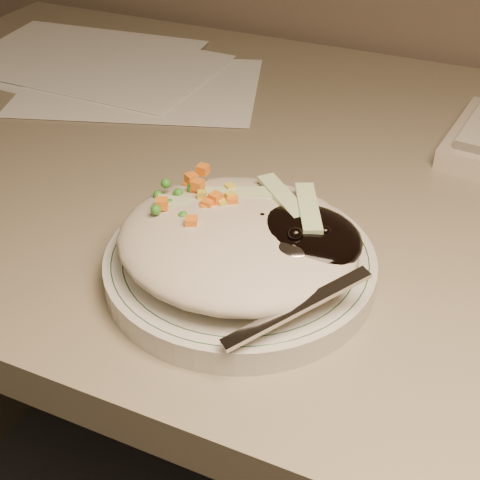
% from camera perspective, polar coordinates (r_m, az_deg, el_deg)
% --- Properties ---
extents(desk, '(1.40, 0.70, 0.74)m').
position_cam_1_polar(desk, '(0.81, 10.16, -7.36)').
color(desk, '#7F745B').
rests_on(desk, ground).
extents(plate, '(0.22, 0.22, 0.02)m').
position_cam_1_polar(plate, '(0.54, -0.00, -2.22)').
color(plate, beige).
rests_on(plate, desk).
extents(plate_rim, '(0.21, 0.21, 0.00)m').
position_cam_1_polar(plate_rim, '(0.54, -0.00, -1.38)').
color(plate_rim, '#144723').
rests_on(plate_rim, plate).
extents(meal, '(0.21, 0.19, 0.05)m').
position_cam_1_polar(meal, '(0.52, 0.39, 0.34)').
color(meal, '#AFA58E').
rests_on(meal, plate).
extents(papers, '(0.47, 0.33, 0.00)m').
position_cam_1_polar(papers, '(0.95, -11.54, 14.15)').
color(papers, white).
rests_on(papers, desk).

